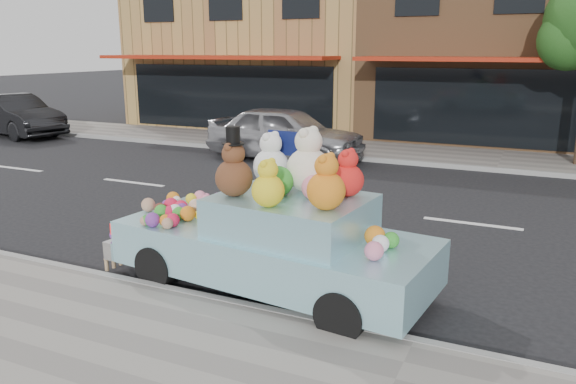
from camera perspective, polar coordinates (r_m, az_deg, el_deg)
The scene contains 9 objects.
ground at distance 11.12m, azimuth 18.20°, elevation -3.09°, with size 120.00×120.00×0.00m, color black.
far_sidewalk at distance 17.42m, azimuth 20.82°, elevation 3.04°, with size 60.00×3.00×0.12m, color gray.
near_kerb at distance 6.50m, azimuth 12.71°, elevation -14.82°, with size 60.00×0.12×0.13m, color gray.
far_kerb at distance 15.95m, azimuth 20.40°, elevation 2.12°, with size 60.00×0.12×0.13m, color gray.
storefront_left at distance 25.14m, azimuth -1.47°, elevation 15.37°, with size 10.00×9.80×7.30m.
storefront_mid at distance 22.60m, azimuth 22.75°, elevation 14.42°, with size 10.00×9.80×7.30m.
car_silver at distance 16.49m, azimuth -0.26°, elevation 5.99°, with size 1.88×4.67×1.59m, color #A3A4A8.
car_dark at distance 23.55m, azimuth -26.01°, elevation 7.00°, with size 1.63×4.68×1.54m, color black.
art_car at distance 7.51m, azimuth -1.45°, elevation -4.22°, with size 4.65×2.22×2.25m.
Camera 1 is at (1.05, -10.60, 3.20)m, focal length 35.00 mm.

